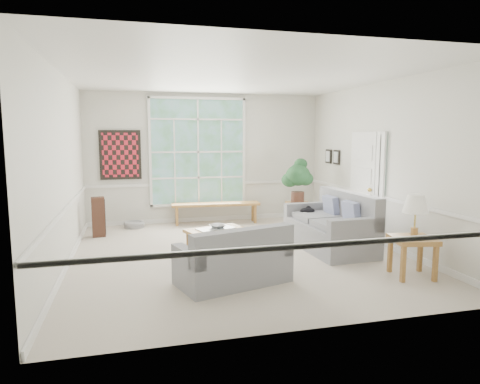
% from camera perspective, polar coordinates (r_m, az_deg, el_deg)
% --- Properties ---
extents(floor, '(5.50, 6.00, 0.01)m').
position_cam_1_polar(floor, '(7.45, -0.37, -8.29)').
color(floor, '#BBB0A0').
rests_on(floor, ground).
extents(ceiling, '(5.50, 6.00, 0.02)m').
position_cam_1_polar(ceiling, '(7.23, -0.39, 15.27)').
color(ceiling, white).
rests_on(ceiling, ground).
extents(wall_back, '(5.50, 0.02, 3.00)m').
position_cam_1_polar(wall_back, '(10.12, -4.50, 4.52)').
color(wall_back, silver).
rests_on(wall_back, ground).
extents(wall_front, '(5.50, 0.02, 3.00)m').
position_cam_1_polar(wall_front, '(4.35, 9.22, 0.50)').
color(wall_front, silver).
rests_on(wall_front, ground).
extents(wall_left, '(0.02, 6.00, 3.00)m').
position_cam_1_polar(wall_left, '(7.05, -22.65, 2.67)').
color(wall_left, silver).
rests_on(wall_left, ground).
extents(wall_right, '(0.02, 6.00, 3.00)m').
position_cam_1_polar(wall_right, '(8.29, 18.43, 3.50)').
color(wall_right, silver).
rests_on(wall_right, ground).
extents(window_back, '(2.30, 0.08, 2.40)m').
position_cam_1_polar(window_back, '(10.04, -5.60, 5.34)').
color(window_back, white).
rests_on(window_back, wall_back).
extents(entry_door, '(0.08, 0.90, 2.10)m').
position_cam_1_polar(entry_door, '(8.82, 15.99, 0.88)').
color(entry_door, white).
rests_on(entry_door, floor).
extents(door_sidelight, '(0.08, 0.26, 1.90)m').
position_cam_1_polar(door_sidelight, '(8.27, 18.21, 1.07)').
color(door_sidelight, white).
rests_on(door_sidelight, wall_right).
extents(wall_art, '(0.90, 0.06, 1.10)m').
position_cam_1_polar(wall_art, '(9.92, -15.66, 4.78)').
color(wall_art, maroon).
rests_on(wall_art, wall_back).
extents(wall_frame_near, '(0.04, 0.26, 0.32)m').
position_cam_1_polar(wall_frame_near, '(9.78, 12.70, 4.55)').
color(wall_frame_near, black).
rests_on(wall_frame_near, wall_right).
extents(wall_frame_far, '(0.04, 0.26, 0.32)m').
position_cam_1_polar(wall_frame_far, '(10.14, 11.67, 4.68)').
color(wall_frame_far, black).
rests_on(wall_frame_far, wall_right).
extents(loveseat_right, '(1.06, 1.93, 1.02)m').
position_cam_1_polar(loveseat_right, '(7.84, 11.82, -3.78)').
color(loveseat_right, gray).
rests_on(loveseat_right, floor).
extents(loveseat_front, '(1.66, 1.16, 0.81)m').
position_cam_1_polar(loveseat_front, '(5.94, -0.94, -8.28)').
color(loveseat_front, gray).
rests_on(loveseat_front, floor).
extents(coffee_table, '(1.15, 0.85, 0.38)m').
position_cam_1_polar(coffee_table, '(7.68, -3.26, -6.31)').
color(coffee_table, '#A67338').
rests_on(coffee_table, floor).
extents(pewter_bowl, '(0.43, 0.43, 0.08)m').
position_cam_1_polar(pewter_bowl, '(7.68, -3.00, -4.54)').
color(pewter_bowl, '#9D9DA2').
rests_on(pewter_bowl, coffee_table).
extents(window_bench, '(2.05, 0.55, 0.47)m').
position_cam_1_polar(window_bench, '(9.95, -3.23, -2.85)').
color(window_bench, '#A67338').
rests_on(window_bench, floor).
extents(end_table, '(0.65, 0.65, 0.53)m').
position_cam_1_polar(end_table, '(9.76, 7.67, -2.94)').
color(end_table, '#A67338').
rests_on(end_table, floor).
extents(houseplant, '(0.67, 0.67, 1.01)m').
position_cam_1_polar(houseplant, '(9.61, 7.73, 1.53)').
color(houseplant, '#214D29').
rests_on(houseplant, end_table).
extents(side_table, '(0.67, 0.67, 0.58)m').
position_cam_1_polar(side_table, '(6.70, 21.95, -8.04)').
color(side_table, '#A67338').
rests_on(side_table, floor).
extents(table_lamp, '(0.49, 0.49, 0.62)m').
position_cam_1_polar(table_lamp, '(6.57, 22.32, -2.98)').
color(table_lamp, silver).
rests_on(table_lamp, side_table).
extents(pet_bed, '(0.58, 0.58, 0.13)m').
position_cam_1_polar(pet_bed, '(9.80, -13.94, -4.23)').
color(pet_bed, gray).
rests_on(pet_bed, floor).
extents(floor_speaker, '(0.27, 0.22, 0.80)m').
position_cam_1_polar(floor_speaker, '(9.07, -18.37, -3.18)').
color(floor_speaker, '#3D2218').
rests_on(floor_speaker, floor).
extents(cat, '(0.34, 0.28, 0.14)m').
position_cam_1_polar(cat, '(8.35, 8.97, -2.45)').
color(cat, black).
rests_on(cat, loveseat_right).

